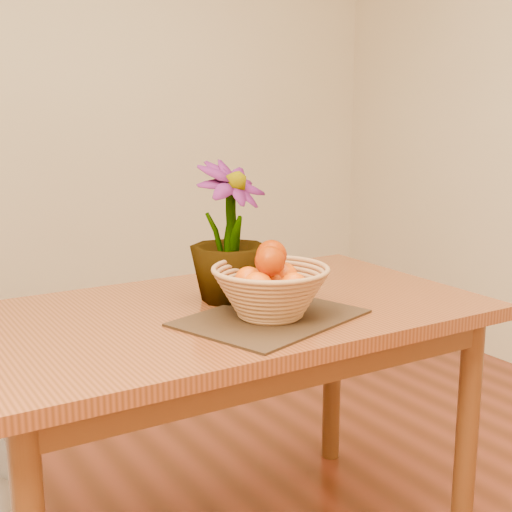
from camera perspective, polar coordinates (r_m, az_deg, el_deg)
wall_back at (r=3.69m, az=-17.76°, el=12.43°), size 4.00×0.02×2.70m
table at (r=1.96m, az=-2.49°, el=-6.61°), size 1.40×0.80×0.75m
placemat at (r=1.83m, az=1.16°, el=-4.97°), size 0.53×0.45×0.01m
wicker_basket at (r=1.82m, az=1.17°, el=-3.03°), size 0.30×0.30×0.12m
orange_pile at (r=1.80m, az=1.18°, el=-1.22°), size 0.19×0.19×0.14m
potted_plant at (r=1.97m, az=-2.17°, el=1.92°), size 0.28×0.28×0.39m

